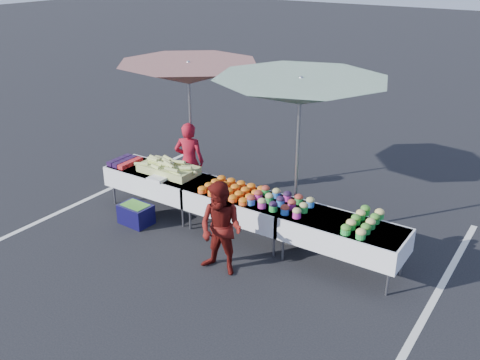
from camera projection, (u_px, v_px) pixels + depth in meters
The scene contains 17 objects.
ground at pixel (240, 235), 8.93m from camera, with size 80.00×80.00×0.00m, color black.
stripe_left at pixel (105, 191), 10.56m from camera, with size 0.10×5.00×0.00m, color silver.
stripe_right at pixel (435, 298), 7.30m from camera, with size 0.10×5.00×0.00m, color silver.
table_left at pixel (157, 179), 9.62m from camera, with size 1.86×0.81×0.75m.
table_center at pixel (240, 203), 8.70m from camera, with size 1.86×0.81×0.75m.
table_right at pixel (343, 233), 7.78m from camera, with size 1.86×0.81×0.75m.
berry_punnets at pixel (125, 162), 9.85m from camera, with size 0.40×0.54×0.08m.
corn_pile at pixel (168, 168), 9.42m from camera, with size 1.16×0.57×0.26m.
plastic_bags at pixel (158, 179), 9.16m from camera, with size 0.30×0.25×0.05m, color white.
carrot_bowls at pixel (232, 189), 8.68m from camera, with size 0.95×0.69×0.11m.
potato_cups at pixel (281, 201), 8.22m from camera, with size 0.94×0.58×0.16m.
bean_baskets at pixel (363, 221), 7.62m from camera, with size 0.36×0.86×0.15m.
vendor at pixel (189, 162), 9.95m from camera, with size 0.55×0.36×1.51m, color maroon.
customer at pixel (221, 229), 7.65m from camera, with size 0.69×0.54×1.42m, color #5B110D.
umbrella_left at pixel (189, 74), 9.43m from camera, with size 3.12×3.12×2.60m.
umbrella_right at pixel (300, 93), 7.86m from camera, with size 2.81×2.81×2.70m.
storage_bin at pixel (136, 214), 9.24m from camera, with size 0.56×0.42×0.36m.
Camera 1 is at (4.34, -6.52, 4.39)m, focal length 40.00 mm.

